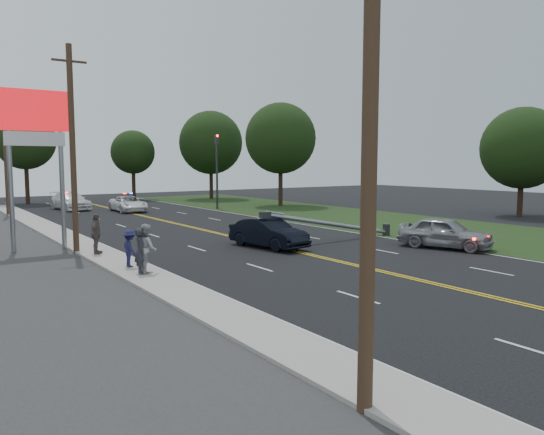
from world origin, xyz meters
TOP-DOWN VIEW (x-y plane):
  - ground at (0.00, 0.00)m, footprint 120.00×120.00m
  - sidewalk at (-8.40, 10.00)m, footprint 1.80×70.00m
  - grass_verge at (13.50, 10.00)m, footprint 12.00×80.00m
  - centerline_yellow at (0.00, 10.00)m, footprint 0.36×80.00m
  - pylon_sign at (-10.50, 14.00)m, footprint 3.20×0.35m
  - traffic_signal at (8.30, 30.00)m, footprint 0.28×0.41m
  - fallen_streetlight at (4.19, 8.00)m, footprint 9.36×0.44m
  - utility_pole_near at (-9.20, -8.00)m, footprint 1.60×0.28m
  - utility_pole_mid at (-9.20, 12.00)m, footprint 1.60×0.28m
  - utility_pole_far at (-9.20, 34.00)m, footprint 1.60×0.28m
  - tree_6 at (-5.56, 46.76)m, footprint 6.28×6.28m
  - tree_7 at (6.11, 46.75)m, footprint 5.13×5.13m
  - tree_8 at (14.33, 42.70)m, footprint 7.59×7.59m
  - tree_9 at (15.34, 29.53)m, footprint 7.14×7.14m
  - tree_12 at (25.56, 9.84)m, footprint 6.63×6.63m
  - crashed_sedan at (-0.44, 8.19)m, footprint 2.37×4.85m
  - waiting_sedan at (7.03, 2.87)m, footprint 3.40×5.10m
  - emergency_a at (0.31, 31.99)m, footprint 2.37×5.04m
  - emergency_b at (-3.52, 36.85)m, footprint 2.92×5.87m
  - bystander_a at (-8.49, 5.12)m, footprint 0.54×0.72m
  - bystander_b at (-8.20, 5.22)m, footprint 0.80×0.99m
  - bystander_c at (-8.37, 6.67)m, footprint 0.59×1.01m
  - bystander_d at (-8.62, 10.59)m, footprint 1.01×1.20m

SIDE VIEW (x-z plane):
  - ground at x=0.00m, z-range 0.00..0.00m
  - grass_verge at x=13.50m, z-range 0.00..0.01m
  - centerline_yellow at x=0.00m, z-range 0.01..0.01m
  - sidewalk at x=-8.40m, z-range 0.00..0.12m
  - emergency_a at x=0.31m, z-range 0.00..1.39m
  - crashed_sedan at x=-0.44m, z-range 0.00..1.53m
  - waiting_sedan at x=7.03m, z-range 0.00..1.61m
  - emergency_b at x=-3.52m, z-range 0.00..1.64m
  - bystander_c at x=-8.37m, z-range 0.12..1.67m
  - fallen_streetlight at x=4.19m, z-range -0.04..1.88m
  - bystander_a at x=-8.49m, z-range 0.12..1.91m
  - bystander_d at x=-8.62m, z-range 0.12..2.05m
  - bystander_b at x=-8.20m, z-range 0.12..2.05m
  - traffic_signal at x=8.30m, z-range 0.68..7.73m
  - utility_pole_near at x=-9.20m, z-range 0.08..10.08m
  - utility_pole_mid at x=-9.20m, z-range 0.08..10.08m
  - utility_pole_far at x=-9.20m, z-range 0.08..10.08m
  - tree_12 at x=25.56m, z-range 1.13..10.02m
  - tree_7 at x=6.11m, z-range 1.51..9.68m
  - pylon_sign at x=-10.50m, z-range 2.00..10.00m
  - tree_8 at x=14.33m, z-range 1.48..12.04m
  - tree_6 at x=-5.56m, z-range 1.81..11.74m
  - tree_9 at x=15.34m, z-range 1.62..12.01m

